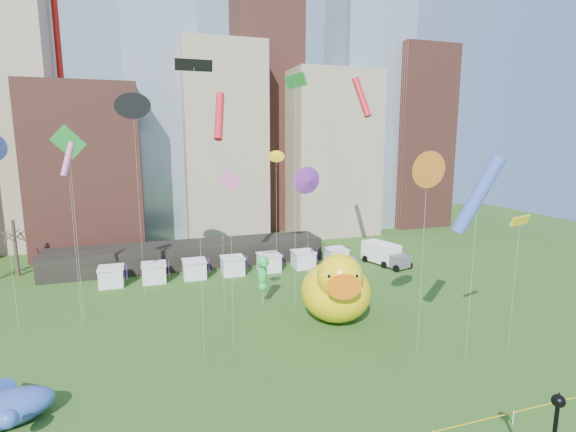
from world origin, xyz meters
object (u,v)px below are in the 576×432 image
object	(u,v)px
small_duck	(356,288)
seahorse_purple	(351,269)
seahorse_green	(263,270)
big_duck	(337,288)
whale_inflatable	(6,406)
box_truck	(384,254)

from	to	relation	value
small_duck	seahorse_purple	distance (m)	3.07
seahorse_green	big_duck	bearing A→B (deg)	-39.47
big_duck	whale_inflatable	bearing A→B (deg)	-147.09
small_duck	whale_inflatable	distance (m)	33.18
big_duck	small_duck	size ratio (longest dim) A/B	2.45
small_duck	seahorse_purple	world-z (taller)	seahorse_purple
big_duck	seahorse_purple	bearing A→B (deg)	62.98
whale_inflatable	seahorse_green	bearing A→B (deg)	15.91
small_duck	whale_inflatable	bearing A→B (deg)	-140.84
seahorse_purple	whale_inflatable	distance (m)	31.79
seahorse_green	box_truck	bearing A→B (deg)	31.28
small_duck	big_duck	bearing A→B (deg)	-117.28
big_duck	box_truck	xyz separation A→B (m)	(14.64, 15.90, -1.80)
big_duck	seahorse_purple	size ratio (longest dim) A/B	1.90
box_truck	small_duck	bearing A→B (deg)	-148.70
big_duck	seahorse_green	xyz separation A→B (m)	(-5.92, 5.86, 0.68)
big_duck	small_duck	world-z (taller)	big_duck
seahorse_green	whale_inflatable	distance (m)	24.78
big_duck	seahorse_green	bearing A→B (deg)	151.36
small_duck	whale_inflatable	xyz separation A→B (m)	(-30.74, -12.50, -0.26)
seahorse_green	whale_inflatable	xyz separation A→B (m)	(-20.37, -13.81, -2.93)
small_duck	box_truck	xyz separation A→B (m)	(10.19, 11.34, 0.19)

